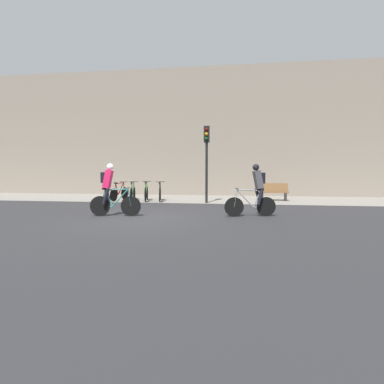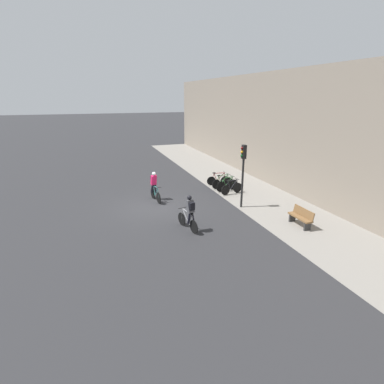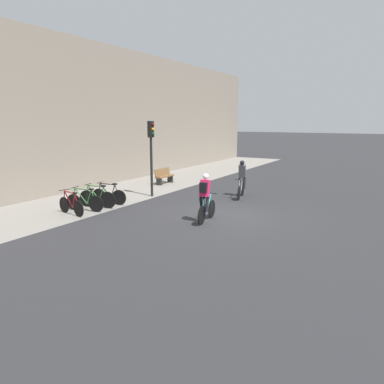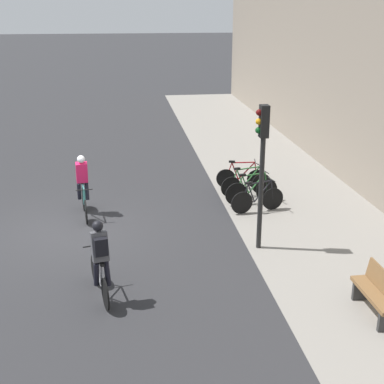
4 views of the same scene
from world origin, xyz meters
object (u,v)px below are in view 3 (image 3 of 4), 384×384
object	(u,v)px
cyclist_grey	(242,178)
parked_bike_0	(71,205)
cyclist_pink	(205,197)
parked_bike_2	(97,198)
parked_bike_3	(109,195)
bench	(164,176)
parked_bike_1	(85,201)
traffic_light_pole	(151,145)

from	to	relation	value
cyclist_grey	parked_bike_0	world-z (taller)	cyclist_grey
cyclist_pink	parked_bike_2	xyz separation A→B (m)	(-0.24, 5.03, -0.53)
parked_bike_3	bench	world-z (taller)	parked_bike_3
parked_bike_0	parked_bike_1	size ratio (longest dim) A/B	0.96
parked_bike_3	traffic_light_pole	distance (m)	3.24
cyclist_pink	cyclist_grey	size ratio (longest dim) A/B	1.01
parked_bike_0	bench	size ratio (longest dim) A/B	1.15
cyclist_pink	traffic_light_pole	xyz separation A→B (m)	(2.87, 4.44, 1.55)
cyclist_pink	traffic_light_pole	bearing A→B (deg)	57.14
cyclist_grey	bench	bearing A→B (deg)	76.58
parked_bike_1	traffic_light_pole	xyz separation A→B (m)	(3.83, -0.59, 2.10)
cyclist_grey	parked_bike_0	xyz separation A→B (m)	(-6.56, 4.42, -0.55)
bench	cyclist_grey	bearing A→B (deg)	-103.42
parked_bike_1	traffic_light_pole	size ratio (longest dim) A/B	0.47
parked_bike_1	bench	distance (m)	7.19
parked_bike_3	traffic_light_pole	size ratio (longest dim) A/B	0.46
parked_bike_0	parked_bike_3	distance (m)	2.14
cyclist_grey	parked_bike_2	bearing A→B (deg)	139.27
cyclist_pink	parked_bike_0	size ratio (longest dim) A/B	1.09
traffic_light_pole	parked_bike_0	bearing A→B (deg)	172.64
parked_bike_0	parked_bike_2	xyz separation A→B (m)	(1.43, 0.00, 0.02)
parked_bike_1	parked_bike_0	bearing A→B (deg)	180.00
parked_bike_0	parked_bike_1	bearing A→B (deg)	-0.00
parked_bike_2	parked_bike_3	bearing A→B (deg)	-0.03
parked_bike_1	parked_bike_2	distance (m)	0.71
parked_bike_0	cyclist_grey	bearing A→B (deg)	-33.95
parked_bike_2	parked_bike_3	world-z (taller)	parked_bike_2
parked_bike_0	traffic_light_pole	bearing A→B (deg)	-7.36
parked_bike_0	bench	distance (m)	7.90
cyclist_pink	bench	world-z (taller)	cyclist_pink
cyclist_pink	parked_bike_3	world-z (taller)	cyclist_pink
cyclist_grey	parked_bike_1	size ratio (longest dim) A/B	1.04
parked_bike_2	traffic_light_pole	distance (m)	3.79
cyclist_grey	parked_bike_3	world-z (taller)	cyclist_grey
parked_bike_0	parked_bike_3	xyz separation A→B (m)	(2.14, 0.00, 0.01)
cyclist_grey	traffic_light_pole	distance (m)	4.60
parked_bike_1	cyclist_grey	bearing A→B (deg)	-37.08
parked_bike_2	traffic_light_pole	world-z (taller)	traffic_light_pole
cyclist_grey	parked_bike_1	distance (m)	7.35
traffic_light_pole	cyclist_grey	bearing A→B (deg)	-62.24
cyclist_grey	traffic_light_pole	world-z (taller)	traffic_light_pole
parked_bike_0	parked_bike_3	size ratio (longest dim) A/B	0.99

